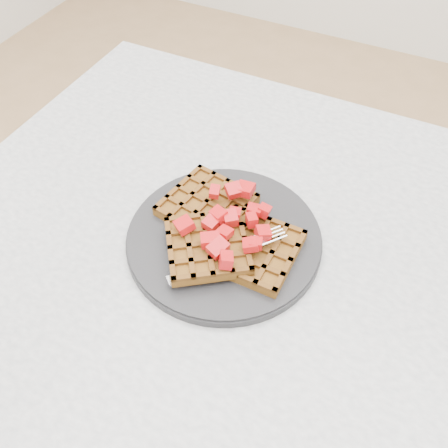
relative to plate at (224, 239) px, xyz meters
name	(u,v)px	position (x,y,z in m)	size (l,w,h in m)	color
table	(318,320)	(0.16, 0.01, -0.12)	(1.20, 0.80, 0.75)	silver
plate	(224,239)	(0.00, 0.00, 0.00)	(0.28, 0.28, 0.02)	black
waffles	(223,232)	(0.00, 0.00, 0.02)	(0.22, 0.21, 0.03)	brown
strawberry_pile	(224,217)	(0.00, 0.00, 0.05)	(0.15, 0.15, 0.02)	#A70005
fork	(236,258)	(0.03, -0.04, 0.02)	(0.02, 0.18, 0.02)	silver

